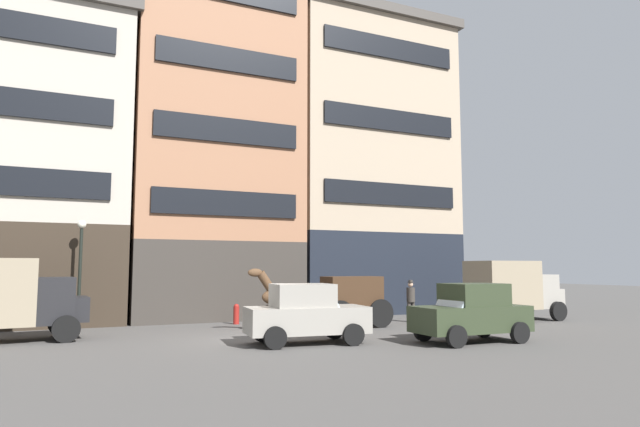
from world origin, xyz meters
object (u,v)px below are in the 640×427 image
Objects in this scene: delivery_truck_near at (7,297)px; sedan_light at (306,314)px; pedestrian_officer at (411,299)px; cargo_wagon at (351,298)px; delivery_truck_far at (513,288)px; sedan_dark at (471,313)px; draft_horse at (281,296)px; streetlamp_curbside at (80,258)px; fire_hydrant_curbside at (236,314)px.

sedan_light is (8.42, -4.24, -0.51)m from delivery_truck_near.
delivery_truck_near reaches higher than sedan_light.
cargo_wagon is at bearing -167.64° from pedestrian_officer.
delivery_truck_far is 1.17× the size of sedan_dark.
delivery_truck_near is at bearing 175.99° from draft_horse.
cargo_wagon is 5.62m from sedan_dark.
delivery_truck_far is 2.43× the size of pedestrian_officer.
pedestrian_officer is 0.44× the size of streetlamp_curbside.
fire_hydrant_curbside is at bearing 105.45° from draft_horse.
draft_horse reaches higher than sedan_dark.
delivery_truck_near reaches higher than cargo_wagon.
delivery_truck_far is (10.75, -0.64, 0.15)m from draft_horse.
delivery_truck_near is 1.02× the size of delivery_truck_far.
sedan_light is 0.94× the size of streetlamp_curbside.
cargo_wagon is at bearing 45.94° from sedan_light.
sedan_light is (-3.50, -3.61, -0.23)m from cargo_wagon.
streetlamp_curbside reaches higher than pedestrian_officer.
draft_horse is 7.68m from streetlamp_curbside.
draft_horse is (-2.95, -0.00, 0.12)m from cargo_wagon.
draft_horse is 8.99m from delivery_truck_near.
sedan_light is at bearing -134.06° from cargo_wagon.
delivery_truck_near is 1.20× the size of sedan_dark.
fire_hydrant_curbside is (-0.83, 3.00, -0.84)m from draft_horse.
fire_hydrant_curbside is (-7.09, 2.27, -0.55)m from pedestrian_officer.
cargo_wagon is 0.66× the size of delivery_truck_near.
draft_horse is at bearing -4.01° from delivery_truck_near.
streetlamp_curbside is (2.14, 2.60, 1.25)m from delivery_truck_near.
sedan_dark and sedan_light have the same top height.
delivery_truck_far is (7.80, -0.64, 0.28)m from cargo_wagon.
delivery_truck_far is 18.04m from streetlamp_curbside.
draft_horse is 2.83× the size of fire_hydrant_curbside.
cargo_wagon is 0.79× the size of sedan_dark.
cargo_wagon is at bearing 104.36° from sedan_dark.
sedan_light is at bearing -98.60° from draft_horse.
cargo_wagon is 3.54× the size of fire_hydrant_curbside.
streetlamp_curbside is at bearing 50.60° from delivery_truck_near.
draft_horse is 3.67m from sedan_light.
cargo_wagon is 7.83m from delivery_truck_far.
delivery_truck_near is 8.53m from fire_hydrant_curbside.
sedan_light is at bearing -47.44° from streetlamp_curbside.
fire_hydrant_curbside is (-11.57, 3.63, -1.00)m from delivery_truck_far.
sedan_light is 9.46m from streetlamp_curbside.
sedan_light is 4.65× the size of fire_hydrant_curbside.
fire_hydrant_curbside is (-3.78, 2.99, -0.72)m from cargo_wagon.
sedan_dark is at bearing -24.51° from delivery_truck_near.
sedan_dark is at bearing -107.28° from pedestrian_officer.
delivery_truck_far is 8.02m from sedan_dark.
pedestrian_officer is at bearing 12.36° from cargo_wagon.
draft_horse reaches higher than fire_hydrant_curbside.
delivery_truck_near is at bearing 176.32° from delivery_truck_far.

